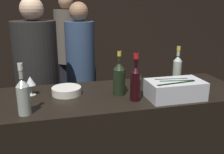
% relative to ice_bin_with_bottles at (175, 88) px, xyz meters
% --- Properties ---
extents(wall_back_chalkboard, '(6.40, 0.06, 2.80)m').
position_rel_ice_bin_with_bottles_xyz_m(wall_back_chalkboard, '(-0.40, 2.59, 0.32)').
color(wall_back_chalkboard, black).
rests_on(wall_back_chalkboard, ground_plane).
extents(bar_counter, '(2.04, 0.69, 1.00)m').
position_rel_ice_bin_with_bottles_xyz_m(bar_counter, '(-0.40, 0.20, -0.57)').
color(bar_counter, black).
rests_on(bar_counter, ground_plane).
extents(ice_bin_with_bottles, '(0.39, 0.23, 0.13)m').
position_rel_ice_bin_with_bottles_xyz_m(ice_bin_with_bottles, '(0.00, 0.00, 0.00)').
color(ice_bin_with_bottles, silver).
rests_on(ice_bin_with_bottles, bar_counter).
extents(bowl_white, '(0.22, 0.22, 0.05)m').
position_rel_ice_bin_with_bottles_xyz_m(bowl_white, '(-0.74, 0.27, -0.04)').
color(bowl_white, silver).
rests_on(bowl_white, bar_counter).
extents(wine_glass, '(0.08, 0.08, 0.14)m').
position_rel_ice_bin_with_bottles_xyz_m(wine_glass, '(-1.00, 0.32, 0.03)').
color(wine_glass, silver).
rests_on(wine_glass, bar_counter).
extents(candle_votive, '(0.07, 0.07, 0.06)m').
position_rel_ice_bin_with_bottles_xyz_m(candle_votive, '(-0.29, 0.41, -0.04)').
color(candle_votive, silver).
rests_on(candle_votive, bar_counter).
extents(red_wine_bottle_tall, '(0.07, 0.07, 0.34)m').
position_rel_ice_bin_with_bottles_xyz_m(red_wine_bottle_tall, '(-0.29, 0.03, 0.07)').
color(red_wine_bottle_tall, black).
rests_on(red_wine_bottle_tall, bar_counter).
extents(champagne_bottle, '(0.09, 0.09, 0.33)m').
position_rel_ice_bin_with_bottles_xyz_m(champagne_bottle, '(-0.37, 0.17, 0.06)').
color(champagne_bottle, black).
rests_on(champagne_bottle, bar_counter).
extents(rose_wine_bottle, '(0.07, 0.07, 0.33)m').
position_rel_ice_bin_with_bottles_xyz_m(rose_wine_bottle, '(0.15, 0.26, 0.06)').
color(rose_wine_bottle, '#9EA899').
rests_on(rose_wine_bottle, bar_counter).
extents(white_wine_bottle, '(0.08, 0.08, 0.32)m').
position_rel_ice_bin_with_bottles_xyz_m(white_wine_bottle, '(-1.02, -0.03, 0.05)').
color(white_wine_bottle, '#9EA899').
rests_on(white_wine_bottle, bar_counter).
extents(person_in_hoodie, '(0.40, 0.40, 1.72)m').
position_rel_ice_bin_with_bottles_xyz_m(person_in_hoodie, '(-0.98, 0.87, -0.13)').
color(person_in_hoodie, black).
rests_on(person_in_hoodie, ground_plane).
extents(person_blond_tee, '(0.36, 0.36, 1.79)m').
position_rel_ice_bin_with_bottles_xyz_m(person_blond_tee, '(-0.59, 2.14, -0.07)').
color(person_blond_tee, black).
rests_on(person_blond_tee, ground_plane).
extents(person_grey_polo, '(0.33, 0.33, 1.68)m').
position_rel_ice_bin_with_bottles_xyz_m(person_grey_polo, '(-0.52, 1.28, -0.13)').
color(person_grey_polo, black).
rests_on(person_grey_polo, ground_plane).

